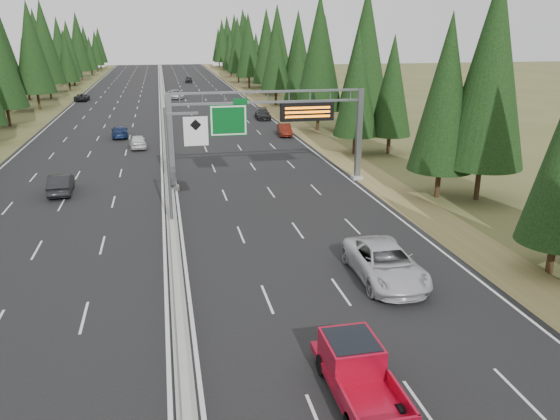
# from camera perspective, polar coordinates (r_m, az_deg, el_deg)

# --- Properties ---
(road) EXTENTS (32.00, 260.00, 0.08)m
(road) POSITION_cam_1_polar(r_m,az_deg,el_deg) (89.79, -12.08, 9.90)
(road) COLOR black
(road) RESTS_ON ground
(shoulder_right) EXTENTS (3.60, 260.00, 0.06)m
(shoulder_right) POSITION_cam_1_polar(r_m,az_deg,el_deg) (91.56, -0.71, 10.44)
(shoulder_right) COLOR olive
(shoulder_right) RESTS_ON ground
(shoulder_left) EXTENTS (3.60, 260.00, 0.06)m
(shoulder_left) POSITION_cam_1_polar(r_m,az_deg,el_deg) (91.51, -23.41, 8.96)
(shoulder_left) COLOR #4A5025
(shoulder_left) RESTS_ON ground
(median_barrier) EXTENTS (0.70, 260.00, 0.85)m
(median_barrier) POSITION_cam_1_polar(r_m,az_deg,el_deg) (89.74, -12.10, 10.14)
(median_barrier) COLOR gray
(median_barrier) RESTS_ON road
(sign_gantry) EXTENTS (16.75, 0.98, 7.80)m
(sign_gantry) POSITION_cam_1_polar(r_m,az_deg,el_deg) (45.31, -0.43, 9.08)
(sign_gantry) COLOR slate
(sign_gantry) RESTS_ON road
(hov_sign_pole) EXTENTS (2.80, 0.50, 8.00)m
(hov_sign_pole) POSITION_cam_1_polar(r_m,az_deg,el_deg) (34.77, -10.65, 5.03)
(hov_sign_pole) COLOR slate
(hov_sign_pole) RESTS_ON road
(tree_row_right) EXTENTS (12.42, 242.95, 18.65)m
(tree_row_right) POSITION_cam_1_polar(r_m,az_deg,el_deg) (85.85, 3.02, 16.17)
(tree_row_right) COLOR black
(tree_row_right) RESTS_ON ground
(silver_minivan) EXTENTS (3.22, 6.67, 1.83)m
(silver_minivan) POSITION_cam_1_polar(r_m,az_deg,el_deg) (28.99, 10.92, -5.47)
(silver_minivan) COLOR silver
(silver_minivan) RESTS_ON road
(red_pickup) EXTENTS (2.01, 5.63, 1.84)m
(red_pickup) POSITION_cam_1_polar(r_m,az_deg,el_deg) (20.46, 7.84, -15.82)
(red_pickup) COLOR black
(red_pickup) RESTS_ON road
(car_ahead_green) EXTENTS (2.27, 4.68, 1.54)m
(car_ahead_green) POSITION_cam_1_polar(r_m,az_deg,el_deg) (76.25, -6.32, 9.38)
(car_ahead_green) COLOR #135720
(car_ahead_green) RESTS_ON road
(car_ahead_dkred) EXTENTS (1.82, 4.34, 1.39)m
(car_ahead_dkred) POSITION_cam_1_polar(r_m,az_deg,el_deg) (68.16, 0.48, 8.37)
(car_ahead_dkred) COLOR #58150C
(car_ahead_dkred) RESTS_ON road
(car_ahead_dkgrey) EXTENTS (2.31, 5.10, 1.45)m
(car_ahead_dkgrey) POSITION_cam_1_polar(r_m,az_deg,el_deg) (81.43, -1.81, 10.01)
(car_ahead_dkgrey) COLOR black
(car_ahead_dkgrey) RESTS_ON road
(car_ahead_white) EXTENTS (2.92, 5.83, 1.58)m
(car_ahead_white) POSITION_cam_1_polar(r_m,az_deg,el_deg) (108.47, -10.91, 11.80)
(car_ahead_white) COLOR silver
(car_ahead_white) RESTS_ON road
(car_ahead_far) EXTENTS (1.93, 4.39, 1.47)m
(car_ahead_far) POSITION_cam_1_polar(r_m,az_deg,el_deg) (141.60, -9.53, 13.30)
(car_ahead_far) COLOR black
(car_ahead_far) RESTS_ON road
(car_onc_near) EXTENTS (1.97, 4.89, 1.58)m
(car_onc_near) POSITION_cam_1_polar(r_m,az_deg,el_deg) (46.89, -21.95, 2.56)
(car_onc_near) COLOR black
(car_onc_near) RESTS_ON road
(car_onc_blue) EXTENTS (2.28, 4.92, 1.39)m
(car_onc_blue) POSITION_cam_1_polar(r_m,az_deg,el_deg) (69.79, -16.40, 7.87)
(car_onc_blue) COLOR #16264D
(car_onc_blue) RESTS_ON road
(car_onc_white) EXTENTS (2.17, 4.49, 1.48)m
(car_onc_white) POSITION_cam_1_polar(r_m,az_deg,el_deg) (62.69, -14.66, 6.94)
(car_onc_white) COLOR silver
(car_onc_white) RESTS_ON road
(car_onc_far) EXTENTS (2.47, 4.96, 1.35)m
(car_onc_far) POSITION_cam_1_polar(r_m,az_deg,el_deg) (108.98, -19.99, 11.02)
(car_onc_far) COLOR black
(car_onc_far) RESTS_ON road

